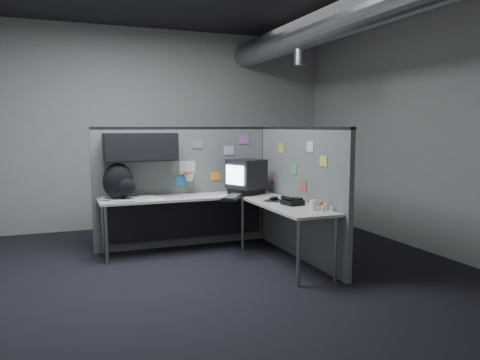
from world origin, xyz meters
name	(u,v)px	position (x,y,z in m)	size (l,w,h in m)	color
room	(267,85)	(0.56, 0.00, 2.10)	(5.62, 5.62, 3.22)	black
partition_back	(173,174)	(-0.25, 1.23, 1.00)	(2.44, 0.42, 1.63)	slate
partition_right	(299,192)	(1.10, 0.22, 0.82)	(0.07, 2.23, 1.63)	slate
desk	(214,207)	(0.15, 0.70, 0.61)	(2.31, 2.11, 0.73)	beige
monitor	(246,176)	(0.66, 0.89, 0.97)	(0.54, 0.54, 0.47)	black
keyboard	(233,197)	(0.34, 0.55, 0.75)	(0.43, 0.50, 0.04)	black
mouse	(274,199)	(0.77, 0.23, 0.75)	(0.31, 0.31, 0.05)	black
phone	(292,202)	(0.83, -0.12, 0.77)	(0.23, 0.25, 0.10)	black
bottles	(325,207)	(0.99, -0.57, 0.77)	(0.14, 0.18, 0.08)	silver
cup	(314,205)	(0.88, -0.52, 0.79)	(0.08, 0.08, 0.11)	white
papers	(132,198)	(-0.84, 1.00, 0.74)	(0.76, 0.48, 0.02)	white
backpack	(119,182)	(-0.99, 1.00, 0.95)	(0.44, 0.39, 0.46)	black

